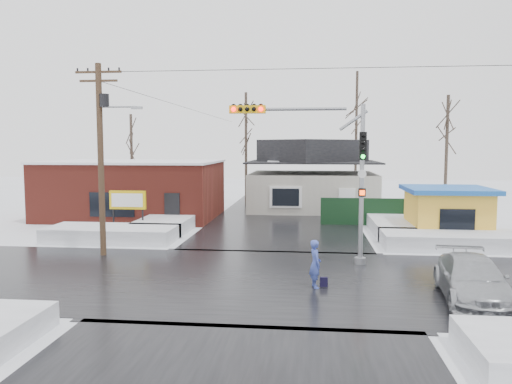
# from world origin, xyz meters

# --- Properties ---
(ground) EXTENTS (120.00, 120.00, 0.00)m
(ground) POSITION_xyz_m (0.00, 0.00, 0.00)
(ground) COLOR white
(ground) RESTS_ON ground
(road_ns) EXTENTS (10.00, 120.00, 0.02)m
(road_ns) POSITION_xyz_m (0.00, 0.00, 0.01)
(road_ns) COLOR black
(road_ns) RESTS_ON ground
(road_ew) EXTENTS (120.00, 10.00, 0.02)m
(road_ew) POSITION_xyz_m (0.00, 0.00, 0.01)
(road_ew) COLOR black
(road_ew) RESTS_ON ground
(snowbank_nw) EXTENTS (7.00, 3.00, 0.80)m
(snowbank_nw) POSITION_xyz_m (-9.00, 7.00, 0.40)
(snowbank_nw) COLOR white
(snowbank_nw) RESTS_ON ground
(snowbank_ne) EXTENTS (7.00, 3.00, 0.80)m
(snowbank_ne) POSITION_xyz_m (9.00, 7.00, 0.40)
(snowbank_ne) COLOR white
(snowbank_ne) RESTS_ON ground
(snowbank_nside_w) EXTENTS (3.00, 8.00, 0.80)m
(snowbank_nside_w) POSITION_xyz_m (-7.00, 12.00, 0.40)
(snowbank_nside_w) COLOR white
(snowbank_nside_w) RESTS_ON ground
(snowbank_nside_e) EXTENTS (3.00, 8.00, 0.80)m
(snowbank_nside_e) POSITION_xyz_m (7.00, 12.00, 0.40)
(snowbank_nside_e) COLOR white
(snowbank_nside_e) RESTS_ON ground
(traffic_signal) EXTENTS (6.05, 0.68, 7.00)m
(traffic_signal) POSITION_xyz_m (2.43, 2.97, 4.54)
(traffic_signal) COLOR gray
(traffic_signal) RESTS_ON ground
(utility_pole) EXTENTS (3.15, 0.44, 9.00)m
(utility_pole) POSITION_xyz_m (-7.93, 3.50, 5.11)
(utility_pole) COLOR #382619
(utility_pole) RESTS_ON ground
(brick_building) EXTENTS (12.20, 8.20, 4.12)m
(brick_building) POSITION_xyz_m (-11.00, 15.99, 2.08)
(brick_building) COLOR maroon
(brick_building) RESTS_ON ground
(marquee_sign) EXTENTS (2.20, 0.21, 2.55)m
(marquee_sign) POSITION_xyz_m (-9.00, 9.49, 1.92)
(marquee_sign) COLOR black
(marquee_sign) RESTS_ON ground
(house) EXTENTS (10.40, 8.40, 5.76)m
(house) POSITION_xyz_m (2.00, 22.00, 2.62)
(house) COLOR #BCB8A9
(house) RESTS_ON ground
(kiosk) EXTENTS (4.60, 4.60, 2.88)m
(kiosk) POSITION_xyz_m (9.50, 9.99, 1.46)
(kiosk) COLOR yellow
(kiosk) RESTS_ON ground
(fence) EXTENTS (8.00, 0.12, 1.80)m
(fence) POSITION_xyz_m (6.50, 14.00, 0.90)
(fence) COLOR black
(fence) RESTS_ON ground
(tree_far_left) EXTENTS (3.00, 3.00, 10.00)m
(tree_far_left) POSITION_xyz_m (-4.00, 26.00, 7.95)
(tree_far_left) COLOR #332821
(tree_far_left) RESTS_ON ground
(tree_far_mid) EXTENTS (3.00, 3.00, 12.00)m
(tree_far_mid) POSITION_xyz_m (6.00, 28.00, 9.54)
(tree_far_mid) COLOR #332821
(tree_far_mid) RESTS_ON ground
(tree_far_right) EXTENTS (3.00, 3.00, 9.00)m
(tree_far_right) POSITION_xyz_m (12.00, 20.00, 7.16)
(tree_far_right) COLOR #332821
(tree_far_right) RESTS_ON ground
(tree_far_west) EXTENTS (3.00, 3.00, 8.00)m
(tree_far_west) POSITION_xyz_m (-14.00, 24.00, 6.36)
(tree_far_west) COLOR #332821
(tree_far_west) RESTS_ON ground
(pedestrian) EXTENTS (0.58, 0.74, 1.77)m
(pedestrian) POSITION_xyz_m (1.98, -0.92, 0.88)
(pedestrian) COLOR #3E50AE
(pedestrian) RESTS_ON ground
(car) EXTENTS (2.50, 5.16, 1.45)m
(car) POSITION_xyz_m (7.21, -1.93, 0.72)
(car) COLOR #ADB0B5
(car) RESTS_ON ground
(shopping_bag) EXTENTS (0.29, 0.15, 0.35)m
(shopping_bag) POSITION_xyz_m (2.30, -0.78, 0.17)
(shopping_bag) COLOR black
(shopping_bag) RESTS_ON ground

